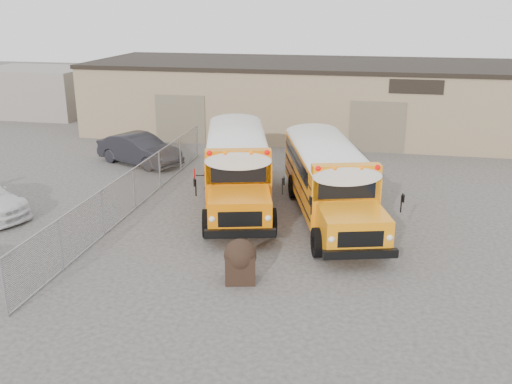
% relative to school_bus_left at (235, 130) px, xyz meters
% --- Properties ---
extents(ground, '(120.00, 120.00, 0.00)m').
position_rel_school_bus_left_xyz_m(ground, '(3.63, -11.40, -1.78)').
color(ground, '#3F3C3A').
rests_on(ground, ground).
extents(warehouse, '(30.20, 10.20, 4.67)m').
position_rel_school_bus_left_xyz_m(warehouse, '(3.63, 8.60, 0.59)').
color(warehouse, '#8C7856').
rests_on(warehouse, ground).
extents(chainlink_fence, '(0.07, 18.07, 1.81)m').
position_rel_school_bus_left_xyz_m(chainlink_fence, '(-2.37, -8.40, -0.88)').
color(chainlink_fence, '#92959A').
rests_on(chainlink_fence, ground).
extents(distant_building_left, '(8.00, 6.00, 3.60)m').
position_rel_school_bus_left_xyz_m(distant_building_left, '(-18.37, 10.60, 0.02)').
color(distant_building_left, gray).
rests_on(distant_building_left, ground).
extents(school_bus_left, '(5.08, 10.83, 3.08)m').
position_rel_school_bus_left_xyz_m(school_bus_left, '(0.00, 0.00, 0.00)').
color(school_bus_left, orange).
rests_on(school_bus_left, ground).
extents(school_bus_right, '(5.12, 10.49, 2.98)m').
position_rel_school_bus_left_xyz_m(school_bus_right, '(4.05, -1.30, -0.06)').
color(school_bus_right, orange).
rests_on(school_bus_right, ground).
extents(tarp_bundle, '(1.10, 1.03, 1.40)m').
position_rel_school_bus_left_xyz_m(tarp_bundle, '(3.52, -13.94, -1.06)').
color(tarp_bundle, black).
rests_on(tarp_bundle, ground).
extents(car_dark, '(5.27, 3.61, 1.65)m').
position_rel_school_bus_left_xyz_m(car_dark, '(-4.96, -1.63, -0.96)').
color(car_dark, black).
rests_on(car_dark, ground).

